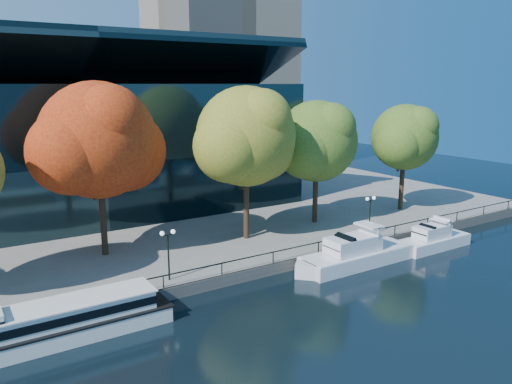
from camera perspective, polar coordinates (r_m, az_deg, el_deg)
ground at (r=38.54m, az=-1.51°, el=-12.28°), size 160.00×160.00×0.00m
promenade at (r=70.57m, az=-16.98°, el=-0.97°), size 90.00×67.08×1.00m
railing at (r=40.41m, az=-3.94°, el=-8.14°), size 88.20×0.08×0.99m
convention_building at (r=63.86m, az=-19.74°, el=4.80°), size 50.00×24.57×21.43m
tour_boat at (r=35.05m, az=-21.96°, el=-13.61°), size 15.37×3.43×2.92m
cruiser_near at (r=45.76m, az=11.03°, el=-6.96°), size 12.41×3.20×3.60m
cruiser_far at (r=52.44m, az=19.42°, el=-5.13°), size 9.25×2.56×3.02m
tree_2 at (r=45.00m, az=-17.33°, el=5.40°), size 12.58×10.31×15.31m
tree_3 at (r=47.86m, az=-0.90°, el=6.13°), size 11.96×9.81×14.88m
tree_4 at (r=54.25m, az=7.13°, el=5.59°), size 10.93×8.96×13.35m
tree_5 at (r=62.20m, az=16.75°, el=5.86°), size 9.78×8.02×12.71m
lamp_1 at (r=39.20m, az=-10.02°, el=-5.80°), size 1.26×0.36×4.03m
lamp_2 at (r=51.10m, az=12.93°, el=-1.66°), size 1.26×0.36×4.03m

